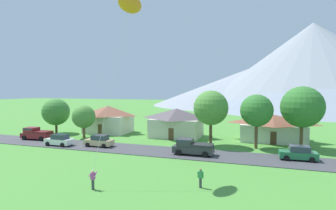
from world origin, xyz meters
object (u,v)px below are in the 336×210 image
Objects in this scene: house_leftmost at (108,119)px; tree_near_left at (257,111)px; tree_left_of_center at (84,117)px; pickup_truck_charcoal_west_side at (192,147)px; pickup_truck_maroon_east_side at (36,134)px; tree_far_right at (56,112)px; house_right_center at (176,122)px; tree_near_right at (302,107)px; tree_right_of_center at (211,108)px; kite_flyer_with_kite at (129,6)px; parked_car_white_mid_west at (59,140)px; house_left_center at (272,127)px; parked_car_green_east_end at (298,153)px; watcher_person at (200,178)px; parked_car_tan_west_end at (99,141)px.

tree_near_left is (27.63, -5.64, 2.73)m from house_leftmost.
tree_left_of_center is 21.69m from pickup_truck_charcoal_west_side.
tree_far_right is at bearing 102.99° from pickup_truck_maroon_east_side.
house_leftmost is at bearing 179.01° from house_right_center.
tree_near_right is at bearing 30.96° from pickup_truck_charcoal_west_side.
house_right_center is at bearing 25.42° from pickup_truck_maroon_east_side.
tree_right_of_center reaches higher than pickup_truck_maroon_east_side.
tree_far_right is at bearing -170.35° from house_right_center.
house_leftmost is at bearing 164.34° from tree_right_of_center.
house_leftmost is 29.70m from kite_flyer_with_kite.
tree_right_of_center is at bearing 1.58° from tree_left_of_center.
house_left_center is at bearing 25.09° from parked_car_white_mid_west.
tree_near_left is 1.85× the size of parked_car_white_mid_west.
parked_car_green_east_end is at bearing -79.42° from house_left_center.
tree_near_right is at bearing -6.60° from house_leftmost.
house_left_center is 33.87m from parked_car_white_mid_west.
tree_near_left is 0.93× the size of tree_right_of_center.
watcher_person is (7.64, -1.93, -15.80)m from kite_flyer_with_kite.
house_right_center is at bearing 93.65° from kite_flyer_with_kite.
parked_car_tan_west_end is 26.85m from parked_car_green_east_end.
tree_right_of_center reaches higher than parked_car_tan_west_end.
tree_right_of_center is at bearing -38.86° from house_right_center.
house_right_center is 9.57m from tree_right_of_center.
house_left_center is at bearing 27.86° from parked_car_tan_west_end.
tree_right_of_center reaches higher than house_right_center.
kite_flyer_with_kite is at bearing -123.38° from house_left_center.
kite_flyer_with_kite is at bearing -25.00° from pickup_truck_maroon_east_side.
house_leftmost is at bearing 161.59° from parked_car_green_east_end.
tree_left_of_center is 0.86× the size of tree_far_right.
house_left_center is 17.05m from pickup_truck_charcoal_west_side.
house_left_center is 32.10m from tree_left_of_center.
house_left_center is 1.16× the size of house_right_center.
kite_flyer_with_kite is at bearing -26.87° from parked_car_white_mid_west.
tree_far_right reaches higher than parked_car_white_mid_west.
parked_car_green_east_end is at bearing -9.08° from tree_far_right.
house_leftmost is 2.12× the size of parked_car_white_mid_west.
parked_car_green_east_end reaches higher than watcher_person.
house_right_center is 25.28m from kite_flyer_with_kite.
kite_flyer_with_kite is at bearing -43.69° from parked_car_tan_west_end.
house_right_center is (-16.10, -1.43, 0.37)m from house_left_center.
house_left_center is at bearing 17.24° from pickup_truck_maroon_east_side.
tree_right_of_center is 0.47× the size of kite_flyer_with_kite.
pickup_truck_maroon_east_side is at bearing 179.60° from parked_car_green_east_end.
tree_right_of_center is at bearing 18.53° from parked_car_white_mid_west.
tree_far_right is (-36.62, 1.47, -1.30)m from tree_near_left.
tree_far_right is 42.07m from parked_car_green_east_end.
tree_near_left reaches higher than house_left_center.
parked_car_tan_west_end and parked_car_green_east_end have the same top height.
tree_left_of_center is at bearing -157.28° from house_right_center.
tree_right_of_center reaches higher than pickup_truck_charcoal_west_side.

